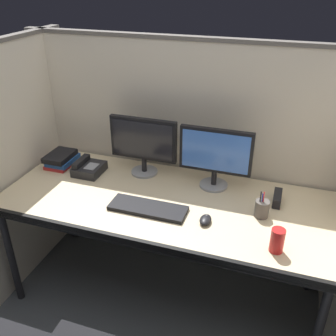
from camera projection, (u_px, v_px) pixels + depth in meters
name	position (u px, v px, depth m)	size (l,w,h in m)	color
ground_plane	(150.00, 328.00, 2.27)	(8.00, 8.00, 0.00)	#4C5156
cubicle_partition_rear	(187.00, 159.00, 2.51)	(2.21, 0.06, 1.57)	beige
cubicle_partition_left	(9.00, 173.00, 2.34)	(0.06, 1.41, 1.57)	beige
desk	(165.00, 208.00, 2.18)	(1.90, 0.80, 0.74)	beige
monitor_left	(143.00, 142.00, 2.34)	(0.43, 0.17, 0.37)	gray
monitor_right	(215.00, 154.00, 2.19)	(0.43, 0.17, 0.37)	gray
keyboard_main	(148.00, 208.00, 2.07)	(0.43, 0.15, 0.02)	black
computer_mouse	(205.00, 220.00, 1.96)	(0.06, 0.10, 0.04)	black
book_stack	(61.00, 159.00, 2.52)	(0.16, 0.22, 0.09)	#B22626
red_stapler	(277.00, 198.00, 2.13)	(0.04, 0.15, 0.06)	black
soda_can	(277.00, 240.00, 1.75)	(0.07, 0.07, 0.12)	red
desk_phone	(88.00, 168.00, 2.43)	(0.17, 0.19, 0.09)	black
pen_cup	(262.00, 209.00, 2.00)	(0.08, 0.08, 0.15)	#4C4742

